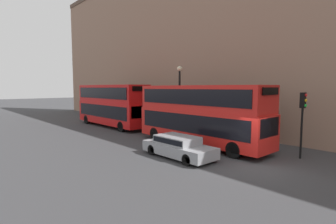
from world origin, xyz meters
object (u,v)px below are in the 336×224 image
at_px(bus_second_in_queue, 112,104).
at_px(traffic_light, 303,111).
at_px(car_dark_sedan, 178,146).
at_px(pedestrian, 180,126).
at_px(bus_leading, 200,113).

bearing_deg(bus_second_in_queue, traffic_light, -84.63).
bearing_deg(car_dark_sedan, traffic_light, -44.32).
xyz_separation_m(traffic_light, pedestrian, (0.37, 10.54, -2.02)).
distance_m(bus_second_in_queue, traffic_light, 18.82).
relative_size(bus_leading, bus_second_in_queue, 0.99).
xyz_separation_m(bus_second_in_queue, car_dark_sedan, (-3.40, -13.70, -1.75)).
relative_size(car_dark_sedan, traffic_light, 1.21).
xyz_separation_m(car_dark_sedan, traffic_light, (5.16, -5.04, 2.11)).
relative_size(car_dark_sedan, pedestrian, 2.80).
height_order(bus_second_in_queue, car_dark_sedan, bus_second_in_queue).
relative_size(bus_second_in_queue, traffic_light, 2.73).
relative_size(bus_leading, traffic_light, 2.71).
bearing_deg(bus_second_in_queue, bus_leading, -90.00).
height_order(traffic_light, pedestrian, traffic_light).
distance_m(bus_leading, traffic_light, 6.58).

